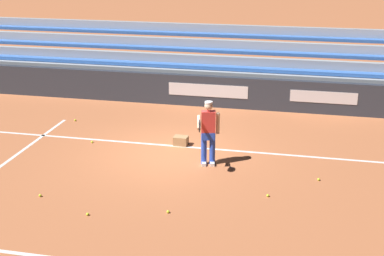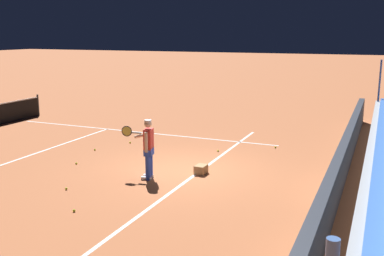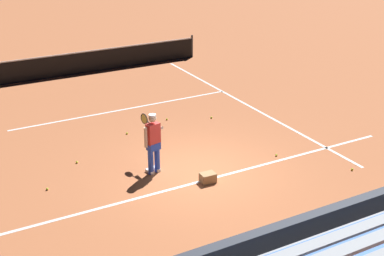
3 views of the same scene
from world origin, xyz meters
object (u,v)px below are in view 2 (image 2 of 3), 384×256
tennis_player (148,148)px  tennis_ball_stray_back (74,211)px  tennis_ball_on_baseline (66,189)px  tennis_ball_toward_net (95,150)px  tennis_ball_by_box (218,151)px  tennis_ball_midcourt (76,163)px  ball_box_cardboard (201,169)px  tennis_ball_near_player (130,142)px  tennis_ball_far_right (275,147)px

tennis_player → tennis_ball_stray_back: size_ratio=25.98×
tennis_ball_on_baseline → tennis_ball_stray_back: (-1.15, -1.14, 0.00)m
tennis_ball_toward_net → tennis_ball_on_baseline: bearing=-155.2°
tennis_ball_stray_back → tennis_ball_by_box: bearing=-10.8°
tennis_ball_midcourt → tennis_ball_on_baseline: bearing=-148.9°
ball_box_cardboard → tennis_ball_near_player: 4.56m
tennis_ball_toward_net → tennis_ball_midcourt: 1.72m
tennis_ball_by_box → tennis_ball_stray_back: 6.53m
tennis_ball_far_right → tennis_ball_stray_back: same height
tennis_ball_near_player → tennis_ball_midcourt: (-3.07, 0.13, 0.00)m
tennis_player → tennis_ball_midcourt: (0.35, 2.79, -0.86)m
tennis_ball_midcourt → tennis_ball_far_right: bearing=-49.8°
tennis_ball_on_baseline → tennis_ball_stray_back: bearing=-135.2°
ball_box_cardboard → tennis_ball_stray_back: (-3.86, 1.62, -0.10)m
tennis_ball_toward_net → tennis_ball_far_right: bearing=-63.8°
tennis_ball_by_box → tennis_ball_toward_net: bearing=111.1°
tennis_ball_near_player → tennis_ball_stray_back: (-6.26, -2.25, 0.00)m
tennis_ball_stray_back → tennis_ball_toward_net: bearing=30.4°
tennis_ball_near_player → tennis_ball_on_baseline: (-5.12, -1.11, 0.00)m
tennis_player → tennis_ball_toward_net: bearing=58.4°
tennis_ball_far_right → ball_box_cardboard: bearing=160.7°
tennis_ball_far_right → tennis_ball_near_player: bearing=105.5°
tennis_ball_near_player → tennis_ball_by_box: size_ratio=1.00×
tennis_ball_near_player → tennis_ball_on_baseline: 5.24m
tennis_ball_by_box → tennis_ball_far_right: bearing=-53.4°
tennis_ball_by_box → tennis_ball_midcourt: bearing=131.8°
tennis_ball_near_player → tennis_ball_toward_net: (-1.41, 0.60, 0.00)m
tennis_ball_on_baseline → tennis_ball_toward_net: size_ratio=1.00×
tennis_ball_by_box → tennis_ball_far_right: size_ratio=1.00×
tennis_player → ball_box_cardboard: bearing=-49.9°
tennis_ball_by_box → ball_box_cardboard: bearing=-171.2°
tennis_ball_near_player → tennis_player: bearing=-142.1°
ball_box_cardboard → tennis_ball_on_baseline: (-2.71, 2.76, -0.10)m
tennis_ball_toward_net → tennis_ball_stray_back: (-4.85, -2.85, 0.00)m
tennis_ball_near_player → tennis_ball_far_right: 5.41m
tennis_ball_on_baseline → tennis_ball_by_box: bearing=-24.2°
ball_box_cardboard → tennis_ball_midcourt: (-0.67, 4.00, -0.10)m
ball_box_cardboard → tennis_player: bearing=130.1°
tennis_ball_by_box → tennis_ball_stray_back: bearing=169.2°
tennis_player → tennis_ball_far_right: 5.57m
tennis_ball_on_baseline → tennis_ball_by_box: (5.27, -2.37, 0.00)m
tennis_ball_on_baseline → tennis_ball_far_right: bearing=-32.0°
tennis_ball_stray_back → ball_box_cardboard: bearing=-22.8°
ball_box_cardboard → tennis_ball_midcourt: size_ratio=6.06×
tennis_ball_toward_net → tennis_ball_by_box: bearing=-68.9°
tennis_ball_near_player → tennis_ball_stray_back: bearing=-160.3°
tennis_ball_by_box → tennis_ball_toward_net: 4.37m
tennis_ball_by_box → tennis_ball_toward_net: size_ratio=1.00×
tennis_player → tennis_ball_toward_net: 3.92m
tennis_ball_on_baseline → tennis_ball_midcourt: size_ratio=1.00×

